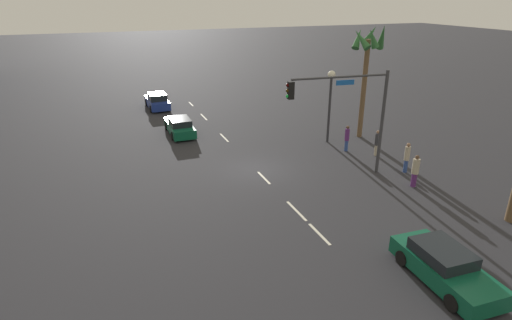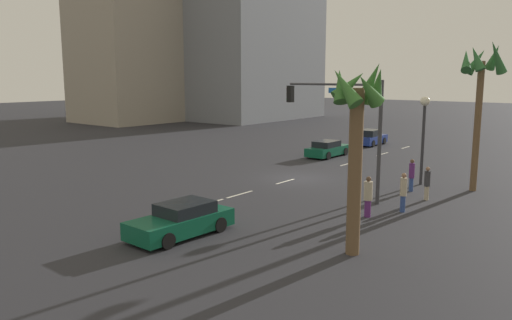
{
  "view_description": "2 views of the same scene",
  "coord_description": "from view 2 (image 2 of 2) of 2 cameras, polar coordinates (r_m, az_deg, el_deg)",
  "views": [
    {
      "loc": [
        22.67,
        -8.76,
        10.35
      ],
      "look_at": [
        1.59,
        -0.59,
        1.32
      ],
      "focal_mm": 29.33,
      "sensor_mm": 36.0,
      "label": 1
    },
    {
      "loc": [
        26.6,
        17.49,
        6.46
      ],
      "look_at": [
        2.4,
        -1.54,
        1.34
      ],
      "focal_mm": 35.22,
      "sensor_mm": 36.0,
      "label": 2
    }
  ],
  "objects": [
    {
      "name": "lane_stripe_3",
      "position": [
        31.34,
        3.35,
        -2.45
      ],
      "size": [
        1.93,
        0.14,
        0.01
      ],
      "primitive_type": "cube",
      "color": "silver",
      "rests_on": "ground_plane"
    },
    {
      "name": "pedestrian_1",
      "position": [
        27.96,
        18.86,
        -2.41
      ],
      "size": [
        0.43,
        0.43,
        1.79
      ],
      "color": "#B2A58C",
      "rests_on": "ground_plane"
    },
    {
      "name": "ground_plane",
      "position": [
        32.48,
        4.76,
        -2.06
      ],
      "size": [
        220.0,
        220.0,
        0.0
      ],
      "primitive_type": "plane",
      "color": "#28282D"
    },
    {
      "name": "streetlamp",
      "position": [
        31.55,
        18.53,
        4.1
      ],
      "size": [
        0.56,
        0.56,
        5.3
      ],
      "color": "#2D2D33",
      "rests_on": "ground_plane"
    },
    {
      "name": "building_1",
      "position": [
        83.18,
        -9.12,
        13.16
      ],
      "size": [
        14.66,
        10.91,
        24.04
      ],
      "primitive_type": "cube",
      "rotation": [
        0.0,
        0.0,
        -0.06
      ],
      "color": "#9E9384",
      "rests_on": "ground_plane"
    },
    {
      "name": "palm_tree_0",
      "position": [
        30.73,
        24.17,
        8.4
      ],
      "size": [
        2.39,
        2.69,
        8.45
      ],
      "color": "brown",
      "rests_on": "ground_plane"
    },
    {
      "name": "pedestrian_2",
      "position": [
        29.81,
        17.26,
        -1.55
      ],
      "size": [
        0.42,
        0.42,
        1.85
      ],
      "color": "#2D478C",
      "rests_on": "ground_plane"
    },
    {
      "name": "traffic_signal",
      "position": [
        27.0,
        10.05,
        4.8
      ],
      "size": [
        0.81,
        6.21,
        6.3
      ],
      "color": "#38383D",
      "rests_on": "ground_plane"
    },
    {
      "name": "lane_stripe_5",
      "position": [
        26.2,
        -5.22,
        -4.85
      ],
      "size": [
        1.97,
        0.14,
        0.01
      ],
      "primitive_type": "cube",
      "color": "silver",
      "rests_on": "ground_plane"
    },
    {
      "name": "car_0",
      "position": [
        41.39,
        8.15,
        1.23
      ],
      "size": [
        4.56,
        1.85,
        1.32
      ],
      "color": "#0F5138",
      "rests_on": "ground_plane"
    },
    {
      "name": "pedestrian_0",
      "position": [
        25.14,
        16.39,
        -3.41
      ],
      "size": [
        0.35,
        0.35,
        1.92
      ],
      "color": "#2D478C",
      "rests_on": "ground_plane"
    },
    {
      "name": "lane_stripe_0",
      "position": [
        48.34,
        16.62,
        1.38
      ],
      "size": [
        1.81,
        0.14,
        0.01
      ],
      "primitive_type": "cube",
      "color": "silver",
      "rests_on": "ground_plane"
    },
    {
      "name": "lane_stripe_4",
      "position": [
        27.92,
        -1.85,
        -3.92
      ],
      "size": [
        2.18,
        0.14,
        0.01
      ],
      "primitive_type": "cube",
      "color": "silver",
      "rests_on": "ground_plane"
    },
    {
      "name": "pedestrian_3",
      "position": [
        23.86,
        12.61,
        -3.99
      ],
      "size": [
        0.52,
        0.52,
        1.92
      ],
      "color": "#59266B",
      "rests_on": "ground_plane"
    },
    {
      "name": "palm_tree_1",
      "position": [
        18.16,
        11.44,
        4.56
      ],
      "size": [
        2.24,
        2.32,
        7.06
      ],
      "color": "brown",
      "rests_on": "ground_plane"
    },
    {
      "name": "building_2",
      "position": [
        80.51,
        -1.51,
        12.39
      ],
      "size": [
        21.97,
        17.35,
        21.19
      ],
      "primitive_type": "cube",
      "rotation": [
        0.0,
        0.0,
        0.01
      ],
      "color": "gray",
      "rests_on": "ground_plane"
    },
    {
      "name": "building_0",
      "position": [
        87.87,
        -11.0,
        11.06
      ],
      "size": [
        16.01,
        12.25,
        18.38
      ],
      "primitive_type": "cube",
      "rotation": [
        0.0,
        0.0,
        0.09
      ],
      "color": "#9E9384",
      "rests_on": "ground_plane"
    },
    {
      "name": "car_1",
      "position": [
        20.95,
        -8.46,
        -6.8
      ],
      "size": [
        4.59,
        2.13,
        1.36
      ],
      "color": "#0F5138",
      "rests_on": "ground_plane"
    },
    {
      "name": "lane_stripe_2",
      "position": [
        38.18,
        10.33,
        -0.44
      ],
      "size": [
        2.12,
        0.14,
        0.01
      ],
      "primitive_type": "cube",
      "color": "silver",
      "rests_on": "ground_plane"
    },
    {
      "name": "building_3",
      "position": [
        78.71,
        -11.91,
        17.19
      ],
      "size": [
        22.07,
        12.83,
        34.66
      ],
      "primitive_type": "cube",
      "rotation": [
        0.0,
        0.0,
        -0.02
      ],
      "color": "#9E9384",
      "rests_on": "ground_plane"
    },
    {
      "name": "car_2",
      "position": [
        49.21,
        12.84,
        2.46
      ],
      "size": [
        4.28,
        1.98,
        1.48
      ],
      "color": "navy",
      "rests_on": "ground_plane"
    },
    {
      "name": "lane_stripe_1",
      "position": [
        43.71,
        14.16,
        0.67
      ],
      "size": [
        2.21,
        0.14,
        0.01
      ],
      "primitive_type": "cube",
      "color": "silver",
      "rests_on": "ground_plane"
    }
  ]
}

